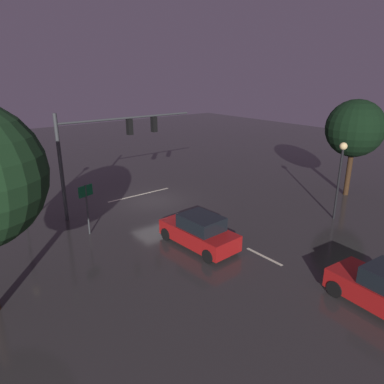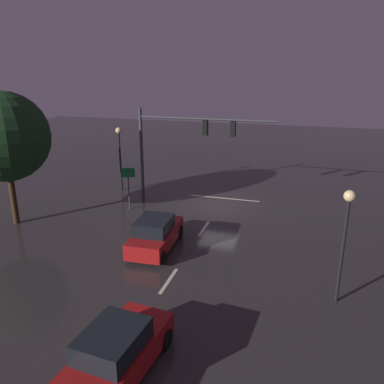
{
  "view_description": "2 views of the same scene",
  "coord_description": "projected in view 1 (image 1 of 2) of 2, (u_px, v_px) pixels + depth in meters",
  "views": [
    {
      "loc": [
        12.35,
        19.82,
        8.51
      ],
      "look_at": [
        -0.06,
        4.32,
        1.8
      ],
      "focal_mm": 33.36,
      "sensor_mm": 36.0,
      "label": 1
    },
    {
      "loc": [
        -5.31,
        24.14,
        9.02
      ],
      "look_at": [
        0.64,
        4.28,
        2.28
      ],
      "focal_mm": 36.3,
      "sensor_mm": 36.0,
      "label": 2
    }
  ],
  "objects": [
    {
      "name": "street_lamp_left_kerb",
      "position": [
        341.0,
        166.0,
        20.73
      ],
      "size": [
        0.44,
        0.44,
        4.7
      ],
      "color": "black",
      "rests_on": "ground_plane"
    },
    {
      "name": "car_approaching",
      "position": [
        199.0,
        232.0,
        18.12
      ],
      "size": [
        2.1,
        4.44,
        1.7
      ],
      "color": "maroon",
      "rests_on": "ground_plane"
    },
    {
      "name": "street_lamp_right_kerb",
      "position": [
        17.0,
        169.0,
        19.95
      ],
      "size": [
        0.44,
        0.44,
        4.78
      ],
      "color": "black",
      "rests_on": "ground_plane"
    },
    {
      "name": "stop_bar",
      "position": [
        140.0,
        195.0,
        25.97
      ],
      "size": [
        5.0,
        0.16,
        0.01
      ],
      "primitive_type": "cube",
      "color": "beige",
      "rests_on": "ground_plane"
    },
    {
      "name": "route_sign",
      "position": [
        86.0,
        199.0,
        19.09
      ],
      "size": [
        0.88,
        0.32,
        2.85
      ],
      "color": "#383A3D",
      "rests_on": "ground_plane"
    },
    {
      "name": "ground_plane",
      "position": [
        152.0,
        201.0,
        24.7
      ],
      "size": [
        80.0,
        80.0,
        0.0
      ],
      "primitive_type": "plane",
      "color": "#2D2B2B"
    },
    {
      "name": "lane_dash_far",
      "position": [
        188.0,
        219.0,
        21.74
      ],
      "size": [
        0.16,
        2.2,
        0.01
      ],
      "primitive_type": "cube",
      "rotation": [
        0.0,
        0.0,
        1.57
      ],
      "color": "beige",
      "rests_on": "ground_plane"
    },
    {
      "name": "tree_left_near",
      "position": [
        355.0,
        129.0,
        24.52
      ],
      "size": [
        3.94,
        3.94,
        6.79
      ],
      "color": "#382314",
      "rests_on": "ground_plane"
    },
    {
      "name": "traffic_signal_assembly",
      "position": [
        108.0,
        140.0,
        22.07
      ],
      "size": [
        9.35,
        0.47,
        6.35
      ],
      "color": "#383A3D",
      "rests_on": "ground_plane"
    },
    {
      "name": "lane_dash_mid",
      "position": [
        264.0,
        256.0,
        17.3
      ],
      "size": [
        0.16,
        2.2,
        0.01
      ],
      "primitive_type": "cube",
      "rotation": [
        0.0,
        0.0,
        1.57
      ],
      "color": "beige",
      "rests_on": "ground_plane"
    }
  ]
}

